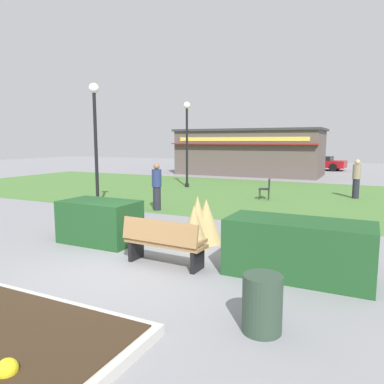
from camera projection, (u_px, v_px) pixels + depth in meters
ground_plane at (123, 268)px, 7.16m from camera, size 80.00×80.00×0.00m
lawn_patch at (267, 195)px, 16.93m from camera, size 36.00×12.00×0.01m
park_bench at (163, 242)px, 7.25m from camera, size 1.72×0.60×0.95m
hedge_left at (100, 222)px, 8.97m from camera, size 1.86×1.10×1.02m
hedge_right at (298, 249)px, 6.67m from camera, size 2.59×1.10×1.05m
ornamental_grass_behind_left at (194, 227)px, 8.42m from camera, size 0.68×0.68×1.02m
ornamental_grass_behind_right at (206, 221)px, 8.95m from camera, size 0.80×0.80×1.08m
ornamental_grass_behind_center at (198, 219)px, 8.89m from camera, size 0.70×0.70×1.17m
lamppost_mid at (95, 131)px, 13.21m from camera, size 0.36×0.36×4.51m
lamppost_far at (187, 134)px, 19.43m from camera, size 0.36×0.36×4.51m
trash_bin at (262, 304)px, 4.74m from camera, size 0.52×0.52×0.76m
food_kiosk at (249, 152)px, 27.03m from camera, size 10.53×4.83×3.33m
cafe_chair_east at (267, 187)px, 15.52m from camera, size 0.50×0.50×0.89m
person_strolling at (356, 179)px, 15.79m from camera, size 0.34×0.34×1.69m
person_standing at (157, 186)px, 13.08m from camera, size 0.34×0.34×1.69m
parked_car_west_slot at (260, 161)px, 33.70m from camera, size 4.36×2.38×1.20m
parked_car_center_slot at (319, 162)px, 31.44m from camera, size 4.36×2.37×1.20m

